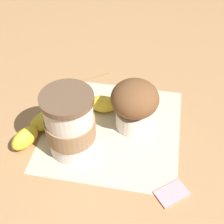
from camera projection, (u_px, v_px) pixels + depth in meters
ground_plane at (112, 129)px, 0.58m from camera, size 3.00×3.00×0.00m
paper_napkin at (112, 129)px, 0.58m from camera, size 0.25×0.25×0.00m
coffee_cup at (70, 124)px, 0.51m from camera, size 0.08×0.08×0.12m
muffin at (135, 104)px, 0.55m from camera, size 0.09×0.09×0.10m
banana at (63, 116)px, 0.58m from camera, size 0.16×0.17×0.04m
sugar_packet at (172, 193)px, 0.48m from camera, size 0.06×0.06×0.01m
wooden_stirrer at (86, 79)px, 0.69m from camera, size 0.07×0.10×0.00m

